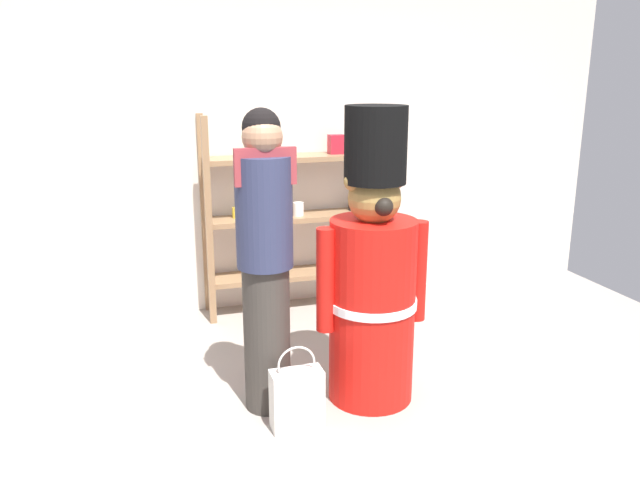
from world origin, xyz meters
name	(u,v)px	position (x,y,z in m)	size (l,w,h in m)	color
ground_plane	(326,442)	(0.00, 0.00, 0.00)	(6.40, 6.40, 0.00)	#9E9389
back_wall	(244,150)	(0.00, 2.20, 1.30)	(6.40, 0.12, 2.60)	silver
merchandise_shelf	(298,213)	(0.38, 1.98, 0.80)	(1.52, 0.35, 1.61)	#93704C
teddy_bear_guard	(373,280)	(0.41, 0.40, 0.74)	(0.68, 0.52, 1.74)	red
person_shopper	(265,257)	(-0.21, 0.47, 0.92)	(0.33, 0.32, 1.73)	#38332D
shopping_bag	(297,398)	(-0.11, 0.19, 0.18)	(0.29, 0.14, 0.49)	silver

